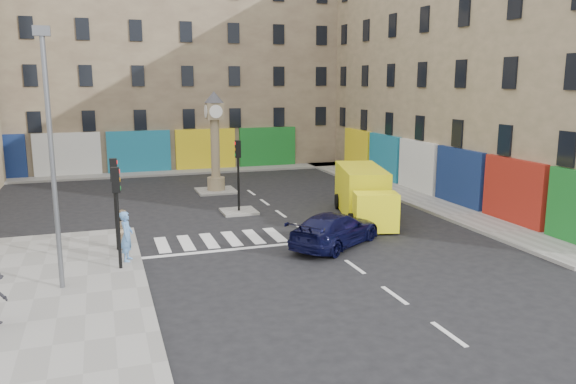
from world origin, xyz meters
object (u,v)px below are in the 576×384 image
traffic_light_island (238,164)px  lamp_post (51,147)px  yellow_van (363,193)px  pedestrian_blue (127,236)px  pedestrian_tan (123,229)px  navy_sedan (335,229)px  clock_pillar (215,135)px  traffic_light_left_far (115,189)px  traffic_light_left_near (117,202)px

traffic_light_island → lamp_post: (-8.20, -9.20, 2.20)m
yellow_van → pedestrian_blue: (-11.78, -3.99, -0.12)m
yellow_van → pedestrian_tan: 12.06m
pedestrian_tan → lamp_post: bearing=145.5°
navy_sedan → clock_pillar: bearing=-25.2°
traffic_light_left_far → traffic_light_island: bearing=40.6°
traffic_light_left_near → pedestrian_blue: size_ratio=1.95×
clock_pillar → yellow_van: clock_pillar is taller
traffic_light_left_near → lamp_post: (-1.90, -1.40, 2.17)m
traffic_light_island → clock_pillar: 6.07m
clock_pillar → yellow_van: bearing=-57.2°
lamp_post → traffic_light_left_near: bearing=36.4°
pedestrian_blue → pedestrian_tan: (-0.06, 1.72, -0.15)m
traffic_light_island → pedestrian_tan: bearing=-139.2°
traffic_light_left_near → yellow_van: bearing=21.8°
traffic_light_left_far → pedestrian_tan: bearing=34.6°
traffic_light_left_far → traffic_light_left_near: bearing=-90.0°
lamp_post → yellow_van: (13.98, 6.23, -3.57)m
lamp_post → navy_sedan: size_ratio=1.69×
traffic_light_left_far → pedestrian_tan: size_ratio=2.31×
lamp_post → yellow_van: bearing=24.0°
traffic_light_left_near → pedestrian_tan: 3.07m
traffic_light_island → lamp_post: bearing=-131.7°
traffic_light_left_near → traffic_light_island: 10.03m
traffic_light_left_near → navy_sedan: bearing=3.7°
traffic_light_island → lamp_post: lamp_post is taller
traffic_light_left_far → clock_pillar: size_ratio=0.61×
traffic_light_left_far → pedestrian_blue: size_ratio=1.95×
traffic_light_left_far → pedestrian_tan: 1.69m
yellow_van → navy_sedan: bearing=-113.0°
clock_pillar → traffic_light_left_near: bearing=-114.5°
yellow_van → clock_pillar: bearing=138.3°
clock_pillar → navy_sedan: bearing=-79.8°
clock_pillar → navy_sedan: (2.38, -13.24, -2.83)m
traffic_light_left_near → traffic_light_left_far: same height
navy_sedan → traffic_light_left_far: bearing=42.7°
traffic_light_left_near → lamp_post: bearing=-143.6°
yellow_van → pedestrian_blue: size_ratio=3.72×
pedestrian_blue → clock_pillar: bearing=-8.6°
lamp_post → pedestrian_blue: size_ratio=4.37×
pedestrian_blue → pedestrian_tan: size_ratio=1.18×
navy_sedan → yellow_van: 5.48m
lamp_post → yellow_van: 15.71m
yellow_van → pedestrian_blue: bearing=-145.8°
yellow_van → traffic_light_left_far: bearing=-153.1°
yellow_van → pedestrian_blue: yellow_van is taller
lamp_post → navy_sedan: 11.51m
clock_pillar → yellow_van: 10.91m
pedestrian_tan → navy_sedan: bearing=-109.5°
navy_sedan → yellow_van: size_ratio=0.70×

